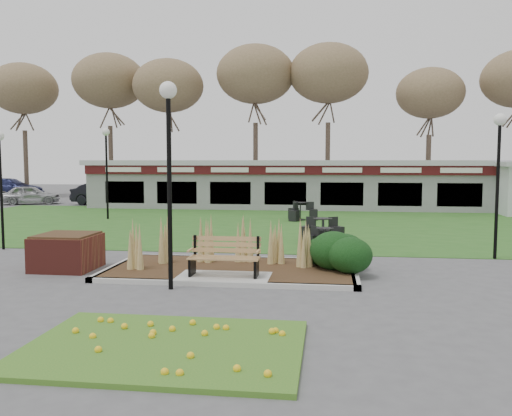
# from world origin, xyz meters

# --- Properties ---
(ground) EXTENTS (100.00, 100.00, 0.00)m
(ground) POSITION_xyz_m (0.00, 0.00, 0.00)
(ground) COLOR #515154
(ground) RESTS_ON ground
(lawn) EXTENTS (34.00, 16.00, 0.02)m
(lawn) POSITION_xyz_m (0.00, 12.00, 0.01)
(lawn) COLOR #295E1D
(lawn) RESTS_ON ground
(flower_bed) EXTENTS (4.20, 3.00, 0.16)m
(flower_bed) POSITION_xyz_m (0.00, -4.60, 0.07)
(flower_bed) COLOR #367220
(flower_bed) RESTS_ON ground
(planting_bed) EXTENTS (6.75, 3.40, 1.27)m
(planting_bed) POSITION_xyz_m (1.27, 1.35, 0.37)
(planting_bed) COLOR #372916
(planting_bed) RESTS_ON ground
(park_bench) EXTENTS (1.70, 0.66, 0.93)m
(park_bench) POSITION_xyz_m (0.00, 0.25, 0.59)
(park_bench) COLOR #AD854E
(park_bench) RESTS_ON ground
(brick_planter) EXTENTS (1.50, 1.50, 0.95)m
(brick_planter) POSITION_xyz_m (-4.40, 1.00, 0.48)
(brick_planter) COLOR maroon
(brick_planter) RESTS_ON ground
(food_pavilion) EXTENTS (24.60, 3.40, 2.90)m
(food_pavilion) POSITION_xyz_m (0.00, 19.96, 1.48)
(food_pavilion) COLOR gray
(food_pavilion) RESTS_ON ground
(tree_backdrop) EXTENTS (47.24, 5.24, 10.36)m
(tree_backdrop) POSITION_xyz_m (0.00, 28.00, 8.36)
(tree_backdrop) COLOR #47382B
(tree_backdrop) RESTS_ON ground
(lamp_post_near_left) EXTENTS (0.32, 0.32, 3.82)m
(lamp_post_near_left) POSITION_xyz_m (-8.00, 3.78, 2.78)
(lamp_post_near_left) COLOR black
(lamp_post_near_left) RESTS_ON ground
(lamp_post_mid_left) EXTENTS (0.38, 0.38, 4.59)m
(lamp_post_mid_left) POSITION_xyz_m (-1.03, -0.80, 3.35)
(lamp_post_mid_left) COLOR black
(lamp_post_mid_left) RESTS_ON ground
(lamp_post_mid_right) EXTENTS (0.35, 0.35, 4.22)m
(lamp_post_mid_right) POSITION_xyz_m (7.30, 4.05, 3.08)
(lamp_post_mid_right) COLOR black
(lamp_post_mid_right) RESTS_ON ground
(lamp_post_far_left) EXTENTS (0.37, 0.37, 4.45)m
(lamp_post_far_left) POSITION_xyz_m (-8.30, 12.88, 3.24)
(lamp_post_far_left) COLOR black
(lamp_post_far_left) RESTS_ON ground
(bistro_set_a) EXTENTS (1.47, 1.62, 0.86)m
(bistro_set_a) POSITION_xyz_m (1.12, 13.60, 0.31)
(bistro_set_a) COLOR black
(bistro_set_a) RESTS_ON ground
(bistro_set_b) EXTENTS (1.33, 1.18, 0.71)m
(bistro_set_b) POSITION_xyz_m (2.35, 5.00, 0.26)
(bistro_set_b) COLOR black
(bistro_set_b) RESTS_ON ground
(bistro_set_c) EXTENTS (1.59, 1.43, 0.85)m
(bistro_set_c) POSITION_xyz_m (2.26, 6.61, 0.30)
(bistro_set_c) COLOR black
(bistro_set_c) RESTS_ON ground
(car_silver) EXTENTS (3.98, 2.84, 1.26)m
(car_silver) POSITION_xyz_m (-17.08, 21.00, 0.63)
(car_silver) COLOR #A2A3A6
(car_silver) RESTS_ON ground
(car_black) EXTENTS (4.64, 2.23, 1.47)m
(car_black) POSITION_xyz_m (-11.83, 21.00, 0.73)
(car_black) COLOR black
(car_black) RESTS_ON ground
(car_blue) EXTENTS (5.38, 2.60, 1.51)m
(car_blue) POSITION_xyz_m (-22.27, 27.00, 0.75)
(car_blue) COLOR navy
(car_blue) RESTS_ON ground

